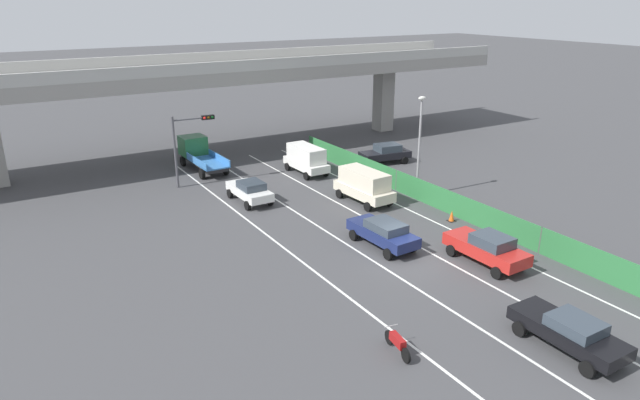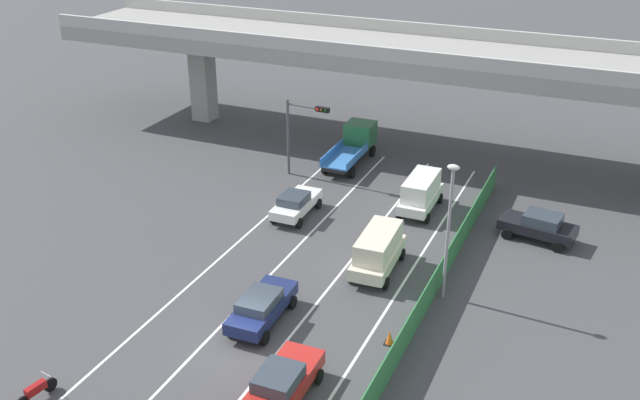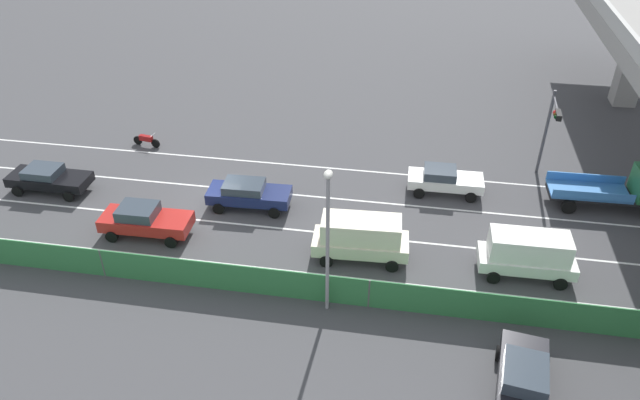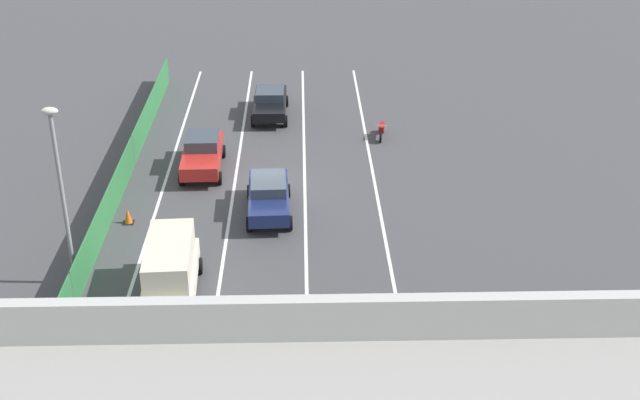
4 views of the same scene
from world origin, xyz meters
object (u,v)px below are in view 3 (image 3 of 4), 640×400
at_px(flatbed_truck_blue, 631,188).
at_px(traffic_cone, 231,273).
at_px(car_sedan_red, 145,220).
at_px(car_sedan_navy, 248,193).
at_px(parked_sedan_dark, 523,378).
at_px(car_sedan_white, 444,179).
at_px(traffic_light, 551,124).
at_px(car_van_cream, 361,236).
at_px(car_van_white, 528,253).
at_px(street_lamp, 328,230).
at_px(motorcycle, 146,140).
at_px(car_sedan_black, 48,178).

relative_size(flatbed_truck_blue, traffic_cone, 8.93).
height_order(car_sedan_red, car_sedan_navy, car_sedan_red).
bearing_deg(parked_sedan_dark, flatbed_truck_blue, 152.86).
height_order(car_sedan_white, traffic_light, traffic_light).
relative_size(car_van_cream, car_van_white, 1.06).
distance_m(car_van_cream, car_van_white, 7.94).
distance_m(car_sedan_red, car_sedan_white, 16.81).
height_order(car_sedan_red, car_sedan_white, car_sedan_red).
bearing_deg(car_van_cream, car_sedan_red, -90.15).
xyz_separation_m(car_van_white, traffic_cone, (2.73, -13.79, -0.94)).
bearing_deg(car_van_cream, traffic_cone, -65.36).
xyz_separation_m(street_lamp, traffic_cone, (-1.18, -4.80, -4.02)).
bearing_deg(car_sedan_navy, motorcycle, -124.10).
height_order(car_van_cream, flatbed_truck_blue, flatbed_truck_blue).
bearing_deg(car_sedan_white, car_sedan_black, -80.88).
bearing_deg(car_van_cream, street_lamp, -15.29).
height_order(car_van_white, street_lamp, street_lamp).
relative_size(car_van_cream, traffic_cone, 6.69).
relative_size(car_van_white, traffic_cone, 6.29).
distance_m(car_sedan_red, flatbed_truck_blue, 26.44).
bearing_deg(parked_sedan_dark, traffic_cone, -109.63).
bearing_deg(traffic_light, flatbed_truck_blue, 64.63).
bearing_deg(car_van_white, motorcycle, -111.58).
distance_m(car_van_cream, parked_sedan_dark, 10.10).
bearing_deg(parked_sedan_dark, car_sedan_navy, -128.02).
height_order(car_sedan_red, traffic_cone, car_sedan_red).
bearing_deg(car_sedan_red, car_van_white, 90.04).
distance_m(motorcycle, street_lamp, 19.64).
distance_m(car_sedan_black, car_van_white, 26.69).
bearing_deg(traffic_cone, flatbed_truck_blue, 115.40).
relative_size(street_lamp, traffic_cone, 10.00).
height_order(car_van_white, motorcycle, car_van_white).
bearing_deg(car_van_cream, car_sedan_navy, -117.11).
relative_size(motorcycle, parked_sedan_dark, 0.43).
height_order(parked_sedan_dark, street_lamp, street_lamp).
height_order(motorcycle, traffic_cone, motorcycle).
relative_size(traffic_light, traffic_cone, 7.49).
distance_m(car_sedan_red, traffic_cone, 6.11).
distance_m(parked_sedan_dark, traffic_light, 16.74).
distance_m(car_sedan_black, car_sedan_red, 7.91).
bearing_deg(street_lamp, car_sedan_red, -110.80).
bearing_deg(flatbed_truck_blue, car_van_white, -42.78).
xyz_separation_m(parked_sedan_dark, street_lamp, (-3.41, -8.05, 3.44)).
distance_m(traffic_light, street_lamp, 16.79).
distance_m(car_sedan_navy, parked_sedan_dark, 17.35).
xyz_separation_m(car_sedan_red, parked_sedan_dark, (7.30, 18.30, -0.01)).
distance_m(car_van_white, traffic_cone, 14.09).
bearing_deg(car_sedan_red, motorcycle, -156.90).
bearing_deg(car_sedan_black, flatbed_truck_blue, 96.47).
height_order(flatbed_truck_blue, traffic_light, traffic_light).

